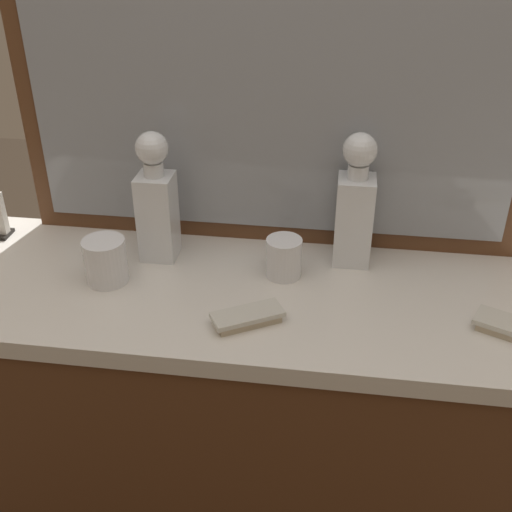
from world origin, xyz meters
The scene contains 7 objects.
dresser centered at (0.00, 0.00, 0.45)m, with size 1.40×0.47×0.89m.
dresser_mirror centered at (0.00, 0.22, 1.27)m, with size 1.11×0.03×0.74m.
crystal_decanter_center centered at (0.19, 0.15, 1.01)m, with size 0.08×0.08×0.29m.
crystal_decanter_left centered at (-0.23, 0.11, 1.01)m, with size 0.08×0.08×0.29m.
crystal_tumbler_front centered at (0.05, 0.06, 0.93)m, with size 0.08×0.08×0.09m.
crystal_tumbler_rear centered at (-0.31, -0.01, 0.94)m, with size 0.09×0.09×0.10m.
silver_brush_far_left centered at (0.00, -0.11, 0.91)m, with size 0.14×0.11×0.02m.
Camera 1 is at (0.15, -1.07, 1.62)m, focal length 44.55 mm.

